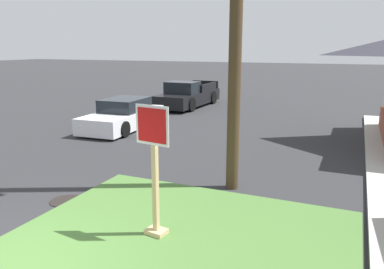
{
  "coord_description": "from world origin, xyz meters",
  "views": [
    {
      "loc": [
        4.58,
        -3.46,
        3.34
      ],
      "look_at": [
        1.15,
        4.39,
        1.35
      ],
      "focal_mm": 35.32,
      "sensor_mm": 36.0,
      "label": 1
    }
  ],
  "objects_px": {
    "stop_sign": "(155,175)",
    "manhole_cover": "(66,201)",
    "pickup_truck_black": "(188,96)",
    "parked_sedan_white": "(123,116)"
  },
  "relations": [
    {
      "from": "stop_sign",
      "to": "manhole_cover",
      "type": "bearing_deg",
      "value": 166.12
    },
    {
      "from": "pickup_truck_black",
      "to": "manhole_cover",
      "type": "bearing_deg",
      "value": -76.91
    },
    {
      "from": "stop_sign",
      "to": "pickup_truck_black",
      "type": "bearing_deg",
      "value": 112.17
    },
    {
      "from": "stop_sign",
      "to": "pickup_truck_black",
      "type": "distance_m",
      "value": 15.35
    },
    {
      "from": "stop_sign",
      "to": "parked_sedan_white",
      "type": "relative_size",
      "value": 0.53
    },
    {
      "from": "stop_sign",
      "to": "parked_sedan_white",
      "type": "height_order",
      "value": "stop_sign"
    },
    {
      "from": "parked_sedan_white",
      "to": "stop_sign",
      "type": "bearing_deg",
      "value": -53.02
    },
    {
      "from": "manhole_cover",
      "to": "pickup_truck_black",
      "type": "height_order",
      "value": "pickup_truck_black"
    },
    {
      "from": "stop_sign",
      "to": "manhole_cover",
      "type": "height_order",
      "value": "stop_sign"
    },
    {
      "from": "stop_sign",
      "to": "pickup_truck_black",
      "type": "relative_size",
      "value": 0.44
    }
  ]
}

